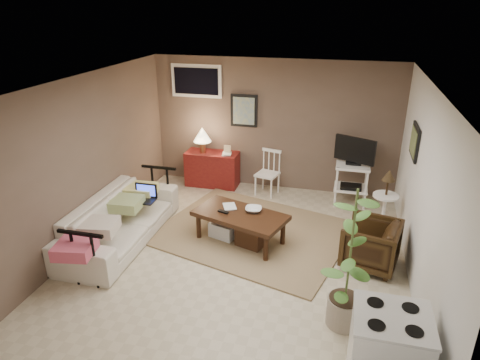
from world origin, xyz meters
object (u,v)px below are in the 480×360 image
(spindle_chair, at_px, (268,174))
(armchair, at_px, (371,242))
(coffee_table, at_px, (240,225))
(potted_plant, at_px, (350,255))
(sofa, at_px, (120,213))
(tv_stand, at_px, (353,169))
(red_console, at_px, (211,166))
(side_table, at_px, (386,194))
(stove, at_px, (387,355))

(spindle_chair, relative_size, armchair, 1.16)
(coffee_table, bearing_deg, potted_plant, -42.38)
(spindle_chair, relative_size, potted_plant, 0.49)
(coffee_table, height_order, sofa, sofa)
(tv_stand, bearing_deg, sofa, -146.87)
(red_console, xyz_separation_m, potted_plant, (2.59, -3.33, 0.49))
(coffee_table, relative_size, potted_plant, 0.88)
(red_console, relative_size, potted_plant, 0.69)
(tv_stand, relative_size, potted_plant, 0.72)
(coffee_table, distance_m, sofa, 1.76)
(potted_plant, bearing_deg, red_console, 127.85)
(coffee_table, bearing_deg, side_table, 22.56)
(spindle_chair, xyz_separation_m, armchair, (1.77, -1.94, -0.03))
(side_table, height_order, stove, side_table)
(tv_stand, xyz_separation_m, side_table, (0.50, -0.90, -0.00))
(red_console, bearing_deg, tv_stand, -3.80)
(tv_stand, bearing_deg, coffee_table, -131.51)
(tv_stand, relative_size, stove, 1.40)
(spindle_chair, height_order, tv_stand, tv_stand)
(red_console, xyz_separation_m, stove, (2.97, -4.15, 0.03))
(side_table, bearing_deg, coffee_table, -157.44)
(spindle_chair, bearing_deg, red_console, 173.10)
(sofa, distance_m, red_console, 2.40)
(potted_plant, bearing_deg, armchair, 76.71)
(coffee_table, bearing_deg, armchair, -4.69)
(tv_stand, xyz_separation_m, potted_plant, (-0.01, -3.16, 0.25))
(potted_plant, relative_size, stove, 1.93)
(red_console, relative_size, stove, 1.33)
(spindle_chair, xyz_separation_m, potted_plant, (1.47, -3.20, 0.50))
(spindle_chair, distance_m, armchair, 2.63)
(side_table, bearing_deg, red_console, 160.91)
(coffee_table, distance_m, potted_plant, 2.17)
(sofa, bearing_deg, tv_stand, -56.87)
(sofa, height_order, spindle_chair, sofa)
(tv_stand, height_order, potted_plant, potted_plant)
(stove, bearing_deg, armchair, 92.20)
(coffee_table, relative_size, red_console, 1.28)
(sofa, distance_m, side_table, 3.97)
(spindle_chair, bearing_deg, tv_stand, -1.44)
(sofa, relative_size, red_console, 2.00)
(sofa, xyz_separation_m, stove, (3.63, -1.85, -0.02))
(spindle_chair, relative_size, stove, 0.95)
(sofa, bearing_deg, red_console, -16.06)
(armchair, distance_m, stove, 2.08)
(sofa, distance_m, armchair, 3.56)
(coffee_table, distance_m, tv_stand, 2.37)
(coffee_table, bearing_deg, sofa, -167.58)
(tv_stand, distance_m, stove, 4.00)
(red_console, relative_size, spindle_chair, 1.40)
(sofa, distance_m, spindle_chair, 2.81)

